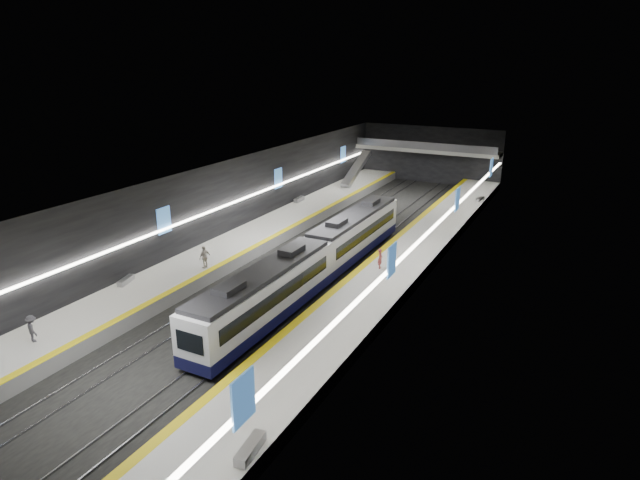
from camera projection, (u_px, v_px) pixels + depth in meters
The scene contains 25 objects.
ground at pixel (316, 260), 47.88m from camera, with size 70.00×70.00×0.00m, color black.
ceiling at pixel (315, 172), 45.27m from camera, with size 20.00×70.00×0.04m, color beige.
wall_left at pixel (223, 204), 50.91m from camera, with size 0.04×70.00×8.00m, color black.
wall_right at pixel (427, 234), 42.24m from camera, with size 0.04×70.00×8.00m, color black.
wall_back at pixel (430, 155), 75.98m from camera, with size 20.00×0.04×8.00m, color black.
platform_left at pixel (246, 242), 50.97m from camera, with size 5.00×70.00×1.00m, color slate.
tile_surface_left at pixel (246, 237), 50.81m from camera, with size 5.00×70.00×0.02m, color #AEAEA9.
tactile_strip_left at pixel (265, 240), 49.85m from camera, with size 0.60×70.00×0.02m, color #DAC10B.
platform_right at pixel (395, 269), 44.47m from camera, with size 5.00×70.00×1.00m, color slate.
tile_surface_right at pixel (396, 264), 44.30m from camera, with size 5.00×70.00×0.02m, color #AEAEA9.
tactile_strip_right at pixel (371, 259), 45.25m from camera, with size 0.60×70.00×0.02m, color #DAC10B.
rails at pixel (316, 259), 47.86m from camera, with size 6.52×70.00×0.12m.
train at pixel (316, 258), 42.14m from camera, with size 2.69×30.04×3.60m.
ad_posters at pixel (321, 209), 47.26m from camera, with size 19.94×53.50×2.20m.
cove_light_left at pixel (225, 206), 50.89m from camera, with size 0.25×68.60×0.12m, color white.
cove_light_right at pixel (425, 236), 42.40m from camera, with size 0.25×68.60×0.12m, color white.
mezzanine_bridge at pixel (426, 150), 73.90m from camera, with size 20.00×3.00×1.50m.
escalator at pixel (356, 169), 72.03m from camera, with size 1.20×8.00×0.60m, color #99999E.
bench_left_near at pixel (126, 281), 40.46m from camera, with size 0.48×1.72×0.42m, color #99999E.
bench_left_far at pixel (299, 199), 63.25m from camera, with size 0.52×1.88×0.46m, color #99999E.
bench_right_near at pixel (250, 449), 23.09m from camera, with size 0.57×2.04×0.50m, color #99999E.
bench_right_far at pixel (480, 199), 63.58m from camera, with size 0.45×1.61×0.39m, color #99999E.
passenger_right_a at pixel (380, 259), 43.12m from camera, with size 0.60×0.39×1.64m, color #AA423F.
passenger_left_a at pixel (205, 257), 43.11m from camera, with size 1.11×0.46×1.89m, color silver.
passenger_left_b at pixel (32, 329), 31.98m from camera, with size 1.10×0.63×1.70m, color #39383F.
Camera 1 is at (20.84, -39.52, 17.33)m, focal length 30.00 mm.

